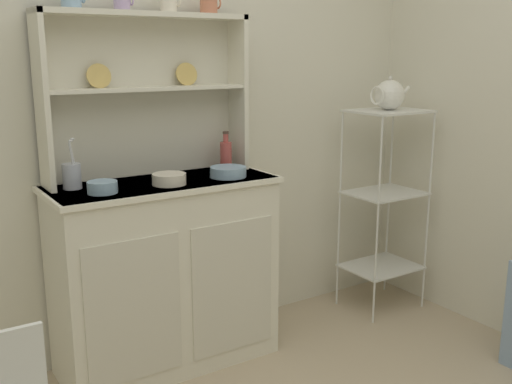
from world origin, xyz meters
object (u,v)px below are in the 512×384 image
jam_bottle (226,154)px  porcelain_teapot (389,95)px  bakers_rack (385,190)px  hutch_cabinet (166,272)px  bowl_mixing_large (102,187)px  utensil_jar (72,176)px  hutch_shelf_unit (144,84)px

jam_bottle → porcelain_teapot: size_ratio=0.76×
bakers_rack → jam_bottle: (-0.96, 0.16, 0.27)m
hutch_cabinet → porcelain_teapot: bearing=-3.2°
bowl_mixing_large → utensil_jar: (-0.08, 0.15, 0.03)m
bakers_rack → jam_bottle: size_ratio=6.02×
bakers_rack → bowl_mixing_large: size_ratio=9.29×
hutch_cabinet → porcelain_teapot: size_ratio=4.09×
bowl_mixing_large → bakers_rack: bearing=-0.1°
utensil_jar → porcelain_teapot: 1.76m
bakers_rack → utensil_jar: bakers_rack is taller
bakers_rack → porcelain_teapot: bearing=180.0°
hutch_cabinet → hutch_shelf_unit: bearing=90.0°
bakers_rack → bowl_mixing_large: 1.67m
hutch_shelf_unit → utensil_jar: (-0.39, -0.09, -0.38)m
hutch_shelf_unit → jam_bottle: size_ratio=5.04×
bowl_mixing_large → jam_bottle: (0.69, 0.16, 0.05)m
bakers_rack → jam_bottle: 1.01m
bakers_rack → porcelain_teapot: 0.54m
hutch_shelf_unit → bakers_rack: size_ratio=0.84×
bowl_mixing_large → utensil_jar: 0.17m
bowl_mixing_large → jam_bottle: bearing=13.0°
utensil_jar → hutch_shelf_unit: bearing=12.7°
utensil_jar → bowl_mixing_large: bearing=-61.6°
bakers_rack → utensil_jar: 1.76m
jam_bottle → utensil_jar: size_ratio=0.87×
bakers_rack → bowl_mixing_large: bakers_rack is taller
bowl_mixing_large → porcelain_teapot: size_ratio=0.49×
hutch_shelf_unit → porcelain_teapot: 1.37m
hutch_cabinet → bakers_rack: size_ratio=0.90×
hutch_cabinet → jam_bottle: jam_bottle is taller
bakers_rack → jam_bottle: bearing=170.4°
hutch_cabinet → utensil_jar: utensil_jar is taller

